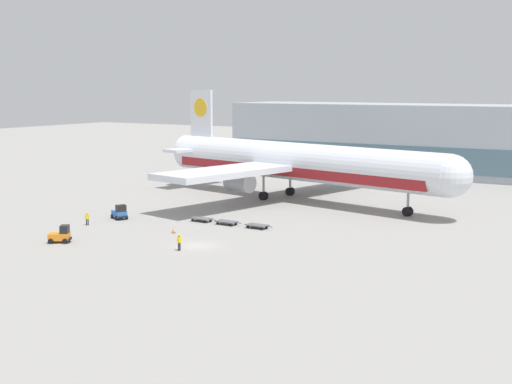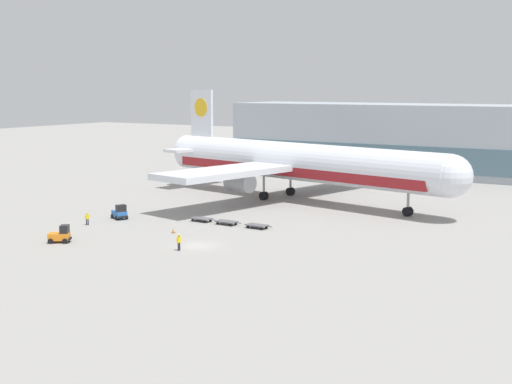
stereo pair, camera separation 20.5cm
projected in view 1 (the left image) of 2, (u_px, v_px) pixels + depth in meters
The scene contains 11 objects.
ground_plane at pixel (198, 246), 79.53m from camera, with size 400.00×400.00×0.00m, color gray.
terminal_building at pixel (447, 140), 141.72m from camera, with size 90.00×18.20×14.00m.
airplane_main at pixel (293, 163), 110.65m from camera, with size 57.35×48.60×17.00m.
baggage_tug_foreground at pixel (120, 213), 95.31m from camera, with size 2.81×2.46×2.00m.
baggage_tug_mid at pixel (61, 235), 81.03m from camera, with size 2.82×2.58×2.00m.
baggage_dolly_lead at pixel (202, 219), 93.63m from camera, with size 3.73×1.64×0.48m.
baggage_dolly_second at pixel (227, 222), 91.51m from camera, with size 3.73×1.64×0.48m.
baggage_dolly_third at pixel (257, 225), 89.15m from camera, with size 3.73×1.64×0.48m.
ground_crew_near at pixel (179, 241), 77.00m from camera, with size 0.30×0.56×1.82m.
ground_crew_far at pixel (87, 218), 91.12m from camera, with size 0.41×0.45×1.66m.
traffic_cone_near at pixel (173, 230), 86.40m from camera, with size 0.40×0.40×0.70m.
Camera 1 is at (45.55, -63.37, 17.68)m, focal length 50.00 mm.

